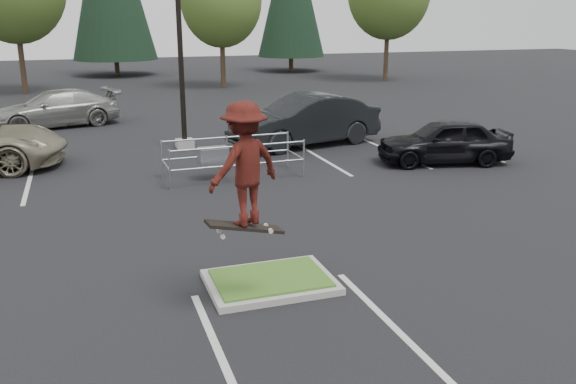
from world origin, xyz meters
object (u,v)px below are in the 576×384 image
object	(u,v)px
car_r_black	(445,141)
light_pole	(179,15)
car_far_silver	(57,109)
car_r_charc	(305,120)
skateboarder	(244,165)
cart_corral	(218,155)
decid_c	(221,3)

from	to	relation	value
car_r_black	light_pole	bearing A→B (deg)	-110.93
car_r_black	car_far_silver	xyz separation A→B (m)	(-11.89, 11.00, 0.05)
light_pole	car_r_charc	bearing A→B (deg)	-12.91
car_r_charc	car_r_black	world-z (taller)	car_r_charc
light_pole	car_far_silver	world-z (taller)	light_pole
light_pole	skateboarder	distance (m)	13.00
light_pole	cart_corral	world-z (taller)	light_pole
decid_c	car_far_silver	bearing A→B (deg)	-129.86
decid_c	cart_corral	distance (m)	23.50
decid_c	car_r_black	xyz separation A→B (m)	(2.01, -22.83, -4.54)
skateboarder	car_far_silver	world-z (taller)	skateboarder
cart_corral	car_r_black	size ratio (longest dim) A/B	0.95
light_pole	decid_c	distance (m)	18.67
light_pole	skateboarder	size ratio (longest dim) A/B	4.78
car_r_charc	skateboarder	bearing A→B (deg)	-37.61
decid_c	cart_corral	xyz separation A→B (m)	(-5.28, -22.44, -4.55)
decid_c	car_far_silver	world-z (taller)	decid_c
car_r_charc	car_far_silver	world-z (taller)	car_r_charc
decid_c	skateboarder	distance (m)	31.45
light_pole	cart_corral	distance (m)	6.01
cart_corral	car_r_charc	world-z (taller)	car_r_charc
decid_c	skateboarder	bearing A→B (deg)	-102.23
light_pole	car_r_charc	distance (m)	5.66
light_pole	cart_corral	size ratio (longest dim) A/B	2.54
decid_c	skateboarder	size ratio (longest dim) A/B	3.96
skateboarder	car_r_black	xyz separation A→B (m)	(8.64, 7.77, -1.71)
cart_corral	car_far_silver	bearing A→B (deg)	111.91
car_r_charc	car_far_silver	size ratio (longest dim) A/B	1.06
skateboarder	car_r_black	size ratio (longest dim) A/B	0.51
decid_c	car_r_black	distance (m)	23.37
decid_c	car_r_charc	bearing A→B (deg)	-93.87
cart_corral	skateboarder	size ratio (longest dim) A/B	1.88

